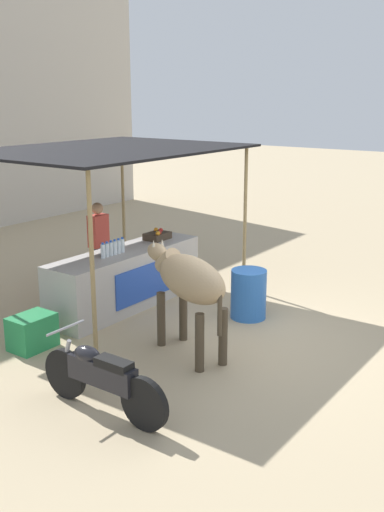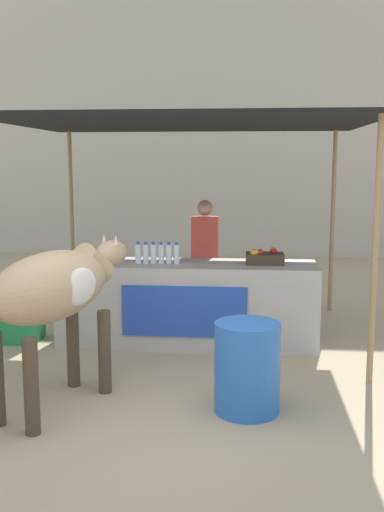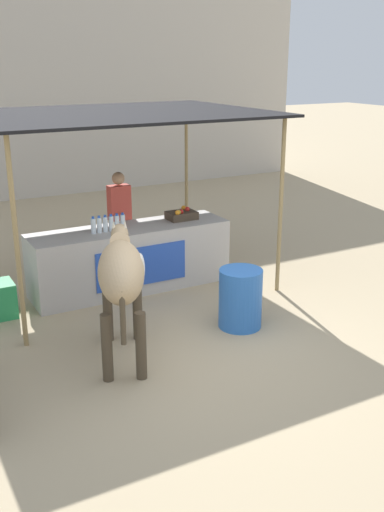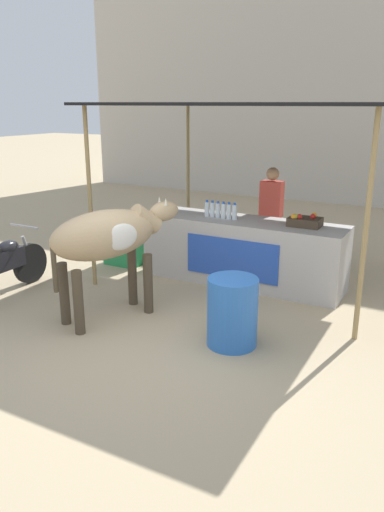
% 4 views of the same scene
% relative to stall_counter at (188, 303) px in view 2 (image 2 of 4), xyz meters
% --- Properties ---
extents(ground_plane, '(60.00, 60.00, 0.00)m').
position_rel_stall_counter_xyz_m(ground_plane, '(0.00, -2.20, -0.48)').
color(ground_plane, tan).
extents(building_wall_far, '(16.00, 0.50, 6.55)m').
position_rel_stall_counter_xyz_m(building_wall_far, '(0.00, 7.07, 2.79)').
color(building_wall_far, beige).
rests_on(building_wall_far, ground).
extents(stall_counter, '(3.00, 0.82, 0.96)m').
position_rel_stall_counter_xyz_m(stall_counter, '(0.00, 0.00, 0.00)').
color(stall_counter, '#B2ADA8').
rests_on(stall_counter, ground).
extents(stall_awning, '(4.20, 3.20, 2.60)m').
position_rel_stall_counter_xyz_m(stall_awning, '(0.00, 0.30, 2.02)').
color(stall_awning, black).
rests_on(stall_awning, ground).
extents(water_bottle_row, '(0.52, 0.07, 0.25)m').
position_rel_stall_counter_xyz_m(water_bottle_row, '(-0.35, -0.05, 0.59)').
color(water_bottle_row, silver).
rests_on(water_bottle_row, stall_counter).
extents(fruit_crate, '(0.44, 0.32, 0.18)m').
position_rel_stall_counter_xyz_m(fruit_crate, '(0.89, 0.05, 0.55)').
color(fruit_crate, '#3F3326').
rests_on(fruit_crate, stall_counter).
extents(vendor_behind_counter, '(0.34, 0.22, 1.65)m').
position_rel_stall_counter_xyz_m(vendor_behind_counter, '(0.15, 0.75, 0.37)').
color(vendor_behind_counter, '#383842').
rests_on(vendor_behind_counter, ground).
extents(cooler_box, '(0.60, 0.44, 0.48)m').
position_rel_stall_counter_xyz_m(cooler_box, '(-2.08, -0.10, -0.24)').
color(cooler_box, '#268C4C').
rests_on(cooler_box, ground).
extents(water_barrel, '(0.56, 0.56, 0.78)m').
position_rel_stall_counter_xyz_m(water_barrel, '(0.70, -1.93, -0.09)').
color(water_barrel, blue).
rests_on(water_barrel, ground).
extents(cow, '(1.02, 1.82, 1.44)m').
position_rel_stall_counter_xyz_m(cow, '(-0.93, -1.95, 0.55)').
color(cow, tan).
rests_on(cow, ground).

